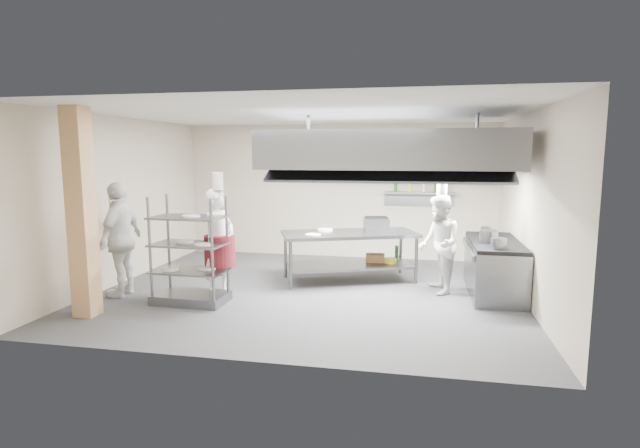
% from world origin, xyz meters
% --- Properties ---
extents(floor, '(7.00, 7.00, 0.00)m').
position_xyz_m(floor, '(0.00, 0.00, 0.00)').
color(floor, '#323234').
rests_on(floor, ground).
extents(ceiling, '(7.00, 7.00, 0.00)m').
position_xyz_m(ceiling, '(0.00, 0.00, 3.00)').
color(ceiling, silver).
rests_on(ceiling, wall_back).
extents(wall_back, '(7.00, 0.00, 7.00)m').
position_xyz_m(wall_back, '(0.00, 3.00, 1.50)').
color(wall_back, '#BCAE95').
rests_on(wall_back, ground).
extents(wall_left, '(0.00, 6.00, 6.00)m').
position_xyz_m(wall_left, '(-3.50, 0.00, 1.50)').
color(wall_left, '#BCAE95').
rests_on(wall_left, ground).
extents(wall_right, '(0.00, 6.00, 6.00)m').
position_xyz_m(wall_right, '(3.50, 0.00, 1.50)').
color(wall_right, '#BCAE95').
rests_on(wall_right, ground).
extents(column, '(0.30, 0.30, 3.00)m').
position_xyz_m(column, '(-2.90, -1.90, 1.50)').
color(column, tan).
rests_on(column, floor).
extents(exhaust_hood, '(4.00, 2.50, 0.60)m').
position_xyz_m(exhaust_hood, '(1.30, 0.40, 2.40)').
color(exhaust_hood, slate).
rests_on(exhaust_hood, ceiling).
extents(hood_strip_a, '(1.60, 0.12, 0.04)m').
position_xyz_m(hood_strip_a, '(0.40, 0.40, 2.08)').
color(hood_strip_a, white).
rests_on(hood_strip_a, exhaust_hood).
extents(hood_strip_b, '(1.60, 0.12, 0.04)m').
position_xyz_m(hood_strip_b, '(2.20, 0.40, 2.08)').
color(hood_strip_b, white).
rests_on(hood_strip_b, exhaust_hood).
extents(wall_shelf, '(1.50, 0.28, 0.04)m').
position_xyz_m(wall_shelf, '(1.80, 2.84, 1.50)').
color(wall_shelf, slate).
rests_on(wall_shelf, wall_back).
extents(island, '(2.65, 1.83, 0.91)m').
position_xyz_m(island, '(0.57, 0.85, 0.46)').
color(island, gray).
rests_on(island, floor).
extents(island_worktop, '(2.65, 1.83, 0.06)m').
position_xyz_m(island_worktop, '(0.57, 0.85, 0.88)').
color(island_worktop, slate).
rests_on(island_worktop, island).
extents(island_undershelf, '(2.43, 1.67, 0.04)m').
position_xyz_m(island_undershelf, '(0.57, 0.85, 0.30)').
color(island_undershelf, slate).
rests_on(island_undershelf, island).
extents(pass_rack, '(1.14, 0.69, 1.69)m').
position_xyz_m(pass_rack, '(-1.70, -1.02, 0.85)').
color(pass_rack, gray).
rests_on(pass_rack, floor).
extents(cooking_range, '(0.80, 2.00, 0.84)m').
position_xyz_m(cooking_range, '(3.08, 0.50, 0.42)').
color(cooking_range, slate).
rests_on(cooking_range, floor).
extents(range_top, '(0.78, 1.96, 0.06)m').
position_xyz_m(range_top, '(3.08, 0.50, 0.87)').
color(range_top, black).
rests_on(range_top, cooking_range).
extents(chef_head, '(0.60, 0.75, 1.78)m').
position_xyz_m(chef_head, '(-1.38, -0.61, 0.89)').
color(chef_head, white).
rests_on(chef_head, floor).
extents(chef_line, '(0.77, 0.91, 1.67)m').
position_xyz_m(chef_line, '(2.16, 0.34, 0.84)').
color(chef_line, silver).
rests_on(chef_line, floor).
extents(chef_plating, '(0.50, 1.12, 1.89)m').
position_xyz_m(chef_plating, '(-3.00, -0.84, 0.95)').
color(chef_plating, silver).
rests_on(chef_plating, floor).
extents(griddle, '(0.53, 0.45, 0.22)m').
position_xyz_m(griddle, '(1.03, 1.26, 1.02)').
color(griddle, slate).
rests_on(griddle, island_worktop).
extents(wicker_basket, '(0.36, 0.26, 0.15)m').
position_xyz_m(wicker_basket, '(1.03, 1.10, 0.40)').
color(wicker_basket, brown).
rests_on(wicker_basket, island_undershelf).
extents(stockpot, '(0.29, 0.29, 0.20)m').
position_xyz_m(stockpot, '(2.95, 0.30, 1.00)').
color(stockpot, gray).
rests_on(stockpot, range_top).
extents(plate_stack, '(0.28, 0.28, 0.05)m').
position_xyz_m(plate_stack, '(-1.70, -1.02, 0.54)').
color(plate_stack, silver).
rests_on(plate_stack, pass_rack).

